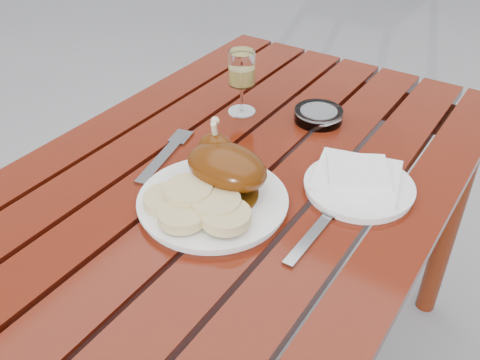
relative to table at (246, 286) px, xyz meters
name	(u,v)px	position (x,y,z in m)	size (l,w,h in m)	color
table	(246,286)	(0.00, 0.00, 0.00)	(0.80, 1.20, 0.75)	maroon
dinner_plate	(213,202)	(0.03, -0.16, 0.38)	(0.28, 0.28, 0.02)	white
roast_duck	(225,165)	(0.02, -0.11, 0.44)	(0.16, 0.16, 0.12)	#502B09
bread_dumplings	(196,205)	(0.03, -0.21, 0.41)	(0.21, 0.14, 0.04)	#DCCA86
wine_glass	(242,83)	(-0.12, 0.17, 0.45)	(0.06, 0.06, 0.15)	#D5C161
side_plate	(359,187)	(0.23, 0.03, 0.38)	(0.21, 0.21, 0.02)	white
napkin	(357,176)	(0.22, 0.04, 0.40)	(0.16, 0.15, 0.01)	white
ashtray	(318,115)	(0.05, 0.23, 0.39)	(0.11, 0.11, 0.03)	#B2B7BC
fork	(163,158)	(-0.15, -0.09, 0.38)	(0.02, 0.20, 0.01)	gray
knife	(316,231)	(0.22, -0.12, 0.38)	(0.02, 0.20, 0.01)	gray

